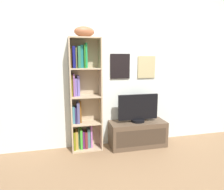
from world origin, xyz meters
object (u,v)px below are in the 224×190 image
at_px(bookshelf, 83,99).
at_px(television, 138,109).
at_px(football, 84,32).
at_px(tv_stand, 137,134).

distance_m(bookshelf, television, 0.90).
bearing_deg(football, bookshelf, 144.90).
bearing_deg(football, television, -4.58).
relative_size(bookshelf, tv_stand, 1.89).
relative_size(bookshelf, football, 5.77).
xyz_separation_m(football, tv_stand, (0.82, -0.07, -1.60)).
xyz_separation_m(tv_stand, television, (-0.00, 0.00, 0.42)).
xyz_separation_m(bookshelf, football, (0.05, -0.03, 0.99)).
distance_m(bookshelf, tv_stand, 1.07).
distance_m(tv_stand, television, 0.42).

